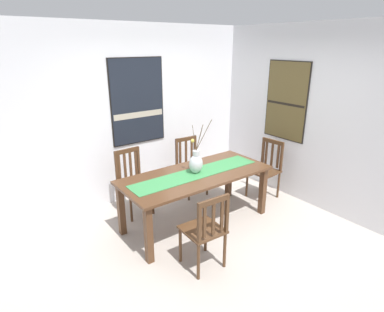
{
  "coord_description": "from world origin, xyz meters",
  "views": [
    {
      "loc": [
        -2.38,
        -2.61,
        2.41
      ],
      "look_at": [
        0.01,
        0.61,
        0.98
      ],
      "focal_mm": 29.74,
      "sensor_mm": 36.0,
      "label": 1
    }
  ],
  "objects_px": {
    "chair_1": "(133,181)",
    "painting_on_back_wall": "(137,101)",
    "chair_3": "(266,169)",
    "centerpiece_vase": "(196,163)",
    "chair_0": "(190,165)",
    "chair_2": "(205,230)",
    "painting_on_side_wall": "(286,101)",
    "dining_table": "(196,180)"
  },
  "relations": [
    {
      "from": "chair_0",
      "to": "painting_on_back_wall",
      "type": "height_order",
      "value": "painting_on_back_wall"
    },
    {
      "from": "centerpiece_vase",
      "to": "chair_0",
      "type": "xyz_separation_m",
      "value": [
        0.51,
        0.82,
        -0.41
      ]
    },
    {
      "from": "centerpiece_vase",
      "to": "chair_2",
      "type": "xyz_separation_m",
      "value": [
        -0.5,
        -0.83,
        -0.42
      ]
    },
    {
      "from": "chair_0",
      "to": "chair_3",
      "type": "height_order",
      "value": "chair_3"
    },
    {
      "from": "chair_2",
      "to": "dining_table",
      "type": "bearing_deg",
      "value": 58.91
    },
    {
      "from": "chair_0",
      "to": "chair_3",
      "type": "distance_m",
      "value": 1.24
    },
    {
      "from": "centerpiece_vase",
      "to": "chair_1",
      "type": "relative_size",
      "value": 0.77
    },
    {
      "from": "chair_3",
      "to": "painting_on_side_wall",
      "type": "xyz_separation_m",
      "value": [
        0.37,
        0.01,
        1.06
      ]
    },
    {
      "from": "centerpiece_vase",
      "to": "chair_0",
      "type": "bearing_deg",
      "value": 58.25
    },
    {
      "from": "dining_table",
      "to": "chair_0",
      "type": "xyz_separation_m",
      "value": [
        0.52,
        0.84,
        -0.17
      ]
    },
    {
      "from": "chair_2",
      "to": "painting_on_back_wall",
      "type": "relative_size",
      "value": 0.71
    },
    {
      "from": "dining_table",
      "to": "centerpiece_vase",
      "type": "xyz_separation_m",
      "value": [
        0.01,
        0.02,
        0.25
      ]
    },
    {
      "from": "chair_3",
      "to": "dining_table",
      "type": "bearing_deg",
      "value": 179.68
    },
    {
      "from": "painting_on_back_wall",
      "to": "painting_on_side_wall",
      "type": "distance_m",
      "value": 2.33
    },
    {
      "from": "painting_on_side_wall",
      "to": "chair_3",
      "type": "bearing_deg",
      "value": -178.76
    },
    {
      "from": "dining_table",
      "to": "painting_on_back_wall",
      "type": "distance_m",
      "value": 1.57
    },
    {
      "from": "chair_1",
      "to": "chair_2",
      "type": "height_order",
      "value": "chair_1"
    },
    {
      "from": "chair_1",
      "to": "chair_2",
      "type": "xyz_separation_m",
      "value": [
        0.06,
        -1.63,
        -0.02
      ]
    },
    {
      "from": "centerpiece_vase",
      "to": "chair_2",
      "type": "distance_m",
      "value": 1.05
    },
    {
      "from": "dining_table",
      "to": "chair_2",
      "type": "height_order",
      "value": "chair_2"
    },
    {
      "from": "dining_table",
      "to": "painting_on_back_wall",
      "type": "height_order",
      "value": "painting_on_back_wall"
    },
    {
      "from": "painting_on_side_wall",
      "to": "centerpiece_vase",
      "type": "bearing_deg",
      "value": 179.42
    },
    {
      "from": "chair_0",
      "to": "painting_on_side_wall",
      "type": "xyz_separation_m",
      "value": [
        1.27,
        -0.84,
        1.06
      ]
    },
    {
      "from": "chair_2",
      "to": "painting_on_side_wall",
      "type": "xyz_separation_m",
      "value": [
        2.27,
        0.81,
        1.06
      ]
    },
    {
      "from": "chair_3",
      "to": "chair_1",
      "type": "bearing_deg",
      "value": 157.2
    },
    {
      "from": "chair_1",
      "to": "painting_on_side_wall",
      "type": "xyz_separation_m",
      "value": [
        2.33,
        -0.82,
        1.05
      ]
    },
    {
      "from": "painting_on_back_wall",
      "to": "painting_on_side_wall",
      "type": "xyz_separation_m",
      "value": [
        1.95,
        -1.27,
        -0.02
      ]
    },
    {
      "from": "chair_0",
      "to": "chair_1",
      "type": "height_order",
      "value": "chair_1"
    },
    {
      "from": "centerpiece_vase",
      "to": "painting_on_side_wall",
      "type": "height_order",
      "value": "painting_on_side_wall"
    },
    {
      "from": "dining_table",
      "to": "chair_3",
      "type": "xyz_separation_m",
      "value": [
        1.42,
        -0.01,
        -0.16
      ]
    },
    {
      "from": "dining_table",
      "to": "chair_3",
      "type": "bearing_deg",
      "value": -0.32
    },
    {
      "from": "dining_table",
      "to": "chair_2",
      "type": "xyz_separation_m",
      "value": [
        -0.49,
        -0.81,
        -0.17
      ]
    },
    {
      "from": "chair_0",
      "to": "painting_on_back_wall",
      "type": "distance_m",
      "value": 1.35
    },
    {
      "from": "dining_table",
      "to": "chair_1",
      "type": "distance_m",
      "value": 1.0
    },
    {
      "from": "chair_1",
      "to": "painting_on_back_wall",
      "type": "bearing_deg",
      "value": 50.28
    },
    {
      "from": "chair_1",
      "to": "painting_on_back_wall",
      "type": "xyz_separation_m",
      "value": [
        0.38,
        0.46,
        1.06
      ]
    },
    {
      "from": "centerpiece_vase",
      "to": "chair_2",
      "type": "relative_size",
      "value": 0.8
    },
    {
      "from": "chair_0",
      "to": "chair_2",
      "type": "relative_size",
      "value": 1.02
    },
    {
      "from": "chair_1",
      "to": "painting_on_side_wall",
      "type": "relative_size",
      "value": 0.78
    },
    {
      "from": "chair_2",
      "to": "painting_on_back_wall",
      "type": "height_order",
      "value": "painting_on_back_wall"
    },
    {
      "from": "centerpiece_vase",
      "to": "painting_on_back_wall",
      "type": "height_order",
      "value": "painting_on_back_wall"
    },
    {
      "from": "chair_2",
      "to": "painting_on_back_wall",
      "type": "distance_m",
      "value": 2.37
    }
  ]
}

